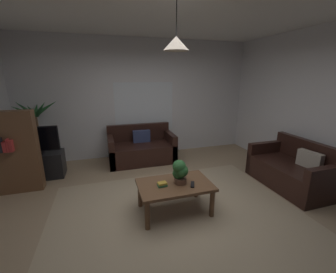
{
  "coord_description": "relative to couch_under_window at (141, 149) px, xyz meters",
  "views": [
    {
      "loc": [
        -0.92,
        -2.71,
        1.94
      ],
      "look_at": [
        0.0,
        0.3,
        1.05
      ],
      "focal_mm": 23.06,
      "sensor_mm": 36.0,
      "label": 1
    }
  ],
  "objects": [
    {
      "name": "remote_on_table_0",
      "position": [
        0.33,
        -2.22,
        0.18
      ],
      "size": [
        0.11,
        0.17,
        0.02
      ],
      "primitive_type": "cube",
      "rotation": [
        0.0,
        0.0,
        5.86
      ],
      "color": "black",
      "rests_on": "coffee_table"
    },
    {
      "name": "window_pane",
      "position": [
        0.19,
        0.47,
        0.92
      ],
      "size": [
        1.43,
        0.01,
        1.19
      ],
      "primitive_type": "cube",
      "color": "white"
    },
    {
      "name": "couch_under_window",
      "position": [
        0.0,
        0.0,
        0.0
      ],
      "size": [
        1.49,
        0.82,
        0.82
      ],
      "color": "black",
      "rests_on": "ground"
    },
    {
      "name": "ceiling",
      "position": [
        0.12,
        -2.04,
        2.52
      ],
      "size": [
        5.48,
        5.01,
        0.02
      ],
      "primitive_type": "cube",
      "color": "white"
    },
    {
      "name": "book_on_table_0",
      "position": [
        -0.09,
        -2.12,
        0.19
      ],
      "size": [
        0.13,
        0.1,
        0.03
      ],
      "primitive_type": "cube",
      "rotation": [
        0.0,
        0.0,
        0.05
      ],
      "color": "#387247",
      "rests_on": "coffee_table"
    },
    {
      "name": "pendant_lamp",
      "position": [
        0.11,
        -2.1,
        2.03
      ],
      "size": [
        0.32,
        0.32,
        0.56
      ],
      "color": "black"
    },
    {
      "name": "rug",
      "position": [
        0.12,
        -2.24,
        -0.27
      ],
      "size": [
        3.56,
        2.76,
        0.01
      ],
      "primitive_type": "cube",
      "color": "tan",
      "rests_on": "ground"
    },
    {
      "name": "couch_right_side",
      "position": [
        2.38,
        -1.99,
        0.0
      ],
      "size": [
        0.82,
        1.41,
        0.82
      ],
      "rotation": [
        0.0,
        0.0,
        -1.57
      ],
      "color": "black",
      "rests_on": "ground"
    },
    {
      "name": "coffee_table",
      "position": [
        0.11,
        -2.1,
        0.1
      ],
      "size": [
        1.05,
        0.66,
        0.45
      ],
      "color": "brown",
      "rests_on": "ground"
    },
    {
      "name": "tv_stand",
      "position": [
        -2.07,
        -0.28,
        -0.03
      ],
      "size": [
        0.9,
        0.44,
        0.5
      ],
      "primitive_type": "cube",
      "color": "black",
      "rests_on": "ground"
    },
    {
      "name": "potted_palm_corner",
      "position": [
        -2.11,
        0.17,
        0.44
      ],
      "size": [
        0.9,
        0.67,
        1.49
      ],
      "color": "beige",
      "rests_on": "ground"
    },
    {
      "name": "bookshelf_corner",
      "position": [
        -2.26,
        -0.76,
        0.43
      ],
      "size": [
        0.7,
        0.31,
        1.4
      ],
      "color": "brown",
      "rests_on": "ground"
    },
    {
      "name": "tv",
      "position": [
        -2.07,
        -0.3,
        0.49
      ],
      "size": [
        0.85,
        0.16,
        0.53
      ],
      "color": "black",
      "rests_on": "tv_stand"
    },
    {
      "name": "wall_back",
      "position": [
        0.12,
        0.5,
        1.12
      ],
      "size": [
        5.6,
        0.06,
        2.78
      ],
      "primitive_type": "cube",
      "color": "silver",
      "rests_on": "ground"
    },
    {
      "name": "floor",
      "position": [
        0.12,
        -2.04,
        -0.29
      ],
      "size": [
        5.48,
        5.01,
        0.02
      ],
      "primitive_type": "cube",
      "color": "#9E8466",
      "rests_on": "ground"
    },
    {
      "name": "wall_right",
      "position": [
        2.89,
        -2.04,
        1.12
      ],
      "size": [
        0.06,
        5.01,
        2.78
      ],
      "primitive_type": "cube",
      "color": "silver",
      "rests_on": "ground"
    },
    {
      "name": "potted_plant_on_table",
      "position": [
        0.18,
        -2.11,
        0.36
      ],
      "size": [
        0.22,
        0.23,
        0.36
      ],
      "color": "brown",
      "rests_on": "coffee_table"
    },
    {
      "name": "book_on_table_1",
      "position": [
        -0.08,
        -2.12,
        0.22
      ],
      "size": [
        0.13,
        0.1,
        0.03
      ],
      "primitive_type": "cube",
      "rotation": [
        0.0,
        0.0,
        0.09
      ],
      "color": "gold",
      "rests_on": "coffee_table"
    }
  ]
}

